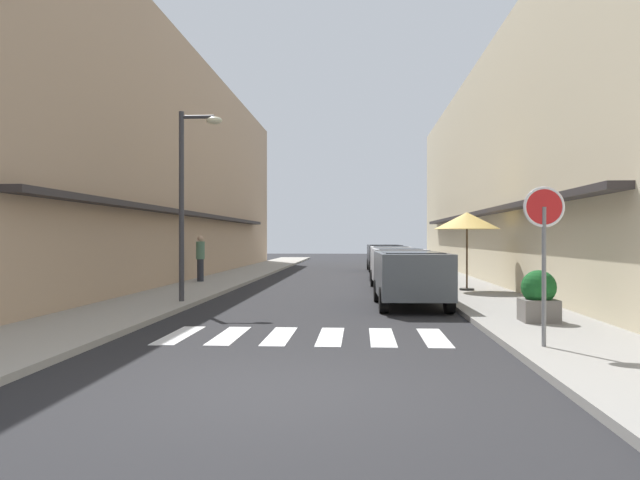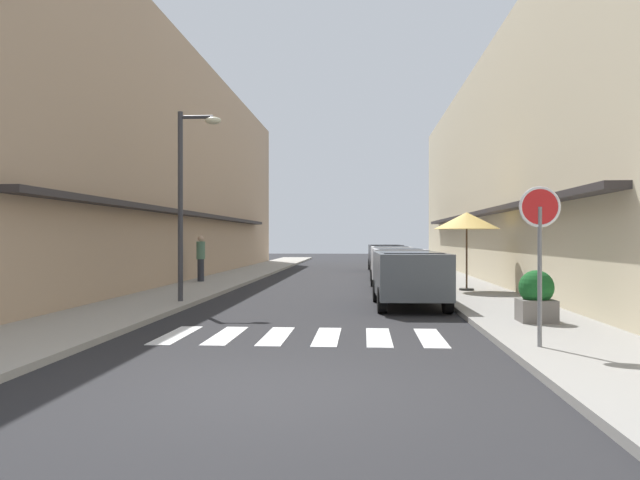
{
  "view_description": "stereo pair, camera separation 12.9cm",
  "coord_description": "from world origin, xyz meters",
  "px_view_note": "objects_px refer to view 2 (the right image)",
  "views": [
    {
      "loc": [
        1.02,
        -7.37,
        1.84
      ],
      "look_at": [
        -0.45,
        15.41,
        1.76
      ],
      "focal_mm": 34.78,
      "sensor_mm": 36.0,
      "label": 1
    },
    {
      "loc": [
        1.14,
        -7.37,
        1.84
      ],
      "look_at": [
        -0.45,
        15.41,
        1.76
      ],
      "focal_mm": 34.78,
      "sensor_mm": 36.0,
      "label": 2
    }
  ],
  "objects_px": {
    "parked_car_far": "(391,259)",
    "parked_car_distant": "(385,254)",
    "parked_car_mid": "(398,264)",
    "round_street_sign": "(540,224)",
    "pedestrian_walking_near": "(201,257)",
    "cafe_umbrella": "(467,221)",
    "planter_corner": "(536,297)",
    "parked_car_near": "(409,273)",
    "street_lamp": "(187,185)"
  },
  "relations": [
    {
      "from": "round_street_sign",
      "to": "pedestrian_walking_near",
      "type": "xyz_separation_m",
      "value": [
        -9.2,
        14.1,
        -0.97
      ]
    },
    {
      "from": "parked_car_distant",
      "to": "planter_corner",
      "type": "xyz_separation_m",
      "value": [
        2.32,
        -21.67,
        -0.28
      ]
    },
    {
      "from": "street_lamp",
      "to": "round_street_sign",
      "type": "bearing_deg",
      "value": -40.87
    },
    {
      "from": "street_lamp",
      "to": "planter_corner",
      "type": "relative_size",
      "value": 4.86
    },
    {
      "from": "parked_car_near",
      "to": "street_lamp",
      "type": "height_order",
      "value": "street_lamp"
    },
    {
      "from": "parked_car_near",
      "to": "cafe_umbrella",
      "type": "xyz_separation_m",
      "value": [
        2.17,
        4.1,
        1.47
      ]
    },
    {
      "from": "parked_car_mid",
      "to": "street_lamp",
      "type": "relative_size",
      "value": 0.79
    },
    {
      "from": "parked_car_near",
      "to": "round_street_sign",
      "type": "distance_m",
      "value": 6.77
    },
    {
      "from": "parked_car_near",
      "to": "parked_car_far",
      "type": "distance_m",
      "value": 11.17
    },
    {
      "from": "parked_car_near",
      "to": "planter_corner",
      "type": "distance_m",
      "value": 4.23
    },
    {
      "from": "street_lamp",
      "to": "pedestrian_walking_near",
      "type": "relative_size",
      "value": 2.83
    },
    {
      "from": "parked_car_near",
      "to": "planter_corner",
      "type": "height_order",
      "value": "parked_car_near"
    },
    {
      "from": "parked_car_far",
      "to": "pedestrian_walking_near",
      "type": "distance_m",
      "value": 8.43
    },
    {
      "from": "parked_car_far",
      "to": "pedestrian_walking_near",
      "type": "relative_size",
      "value": 2.3
    },
    {
      "from": "parked_car_mid",
      "to": "parked_car_far",
      "type": "height_order",
      "value": "same"
    },
    {
      "from": "planter_corner",
      "to": "pedestrian_walking_near",
      "type": "bearing_deg",
      "value": 131.78
    },
    {
      "from": "parked_car_near",
      "to": "parked_car_distant",
      "type": "relative_size",
      "value": 1.0
    },
    {
      "from": "parked_car_distant",
      "to": "planter_corner",
      "type": "height_order",
      "value": "parked_car_distant"
    },
    {
      "from": "parked_car_far",
      "to": "parked_car_distant",
      "type": "bearing_deg",
      "value": 90.0
    },
    {
      "from": "parked_car_far",
      "to": "pedestrian_walking_near",
      "type": "xyz_separation_m",
      "value": [
        -7.64,
        -3.56,
        0.16
      ]
    },
    {
      "from": "parked_car_distant",
      "to": "street_lamp",
      "type": "xyz_separation_m",
      "value": [
        -5.98,
        -18.1,
        2.36
      ]
    },
    {
      "from": "parked_car_distant",
      "to": "pedestrian_walking_near",
      "type": "distance_m",
      "value": 13.0
    },
    {
      "from": "parked_car_near",
      "to": "parked_car_far",
      "type": "relative_size",
      "value": 0.98
    },
    {
      "from": "parked_car_near",
      "to": "cafe_umbrella",
      "type": "relative_size",
      "value": 1.6
    },
    {
      "from": "parked_car_far",
      "to": "planter_corner",
      "type": "bearing_deg",
      "value": -81.03
    },
    {
      "from": "parked_car_distant",
      "to": "planter_corner",
      "type": "bearing_deg",
      "value": -83.89
    },
    {
      "from": "parked_car_near",
      "to": "planter_corner",
      "type": "bearing_deg",
      "value": -56.7
    },
    {
      "from": "cafe_umbrella",
      "to": "pedestrian_walking_near",
      "type": "distance_m",
      "value": 10.49
    },
    {
      "from": "parked_car_near",
      "to": "parked_car_mid",
      "type": "xyz_separation_m",
      "value": [
        0.0,
        5.61,
        0.0
      ]
    },
    {
      "from": "parked_car_mid",
      "to": "street_lamp",
      "type": "distance_m",
      "value": 8.51
    },
    {
      "from": "parked_car_mid",
      "to": "cafe_umbrella",
      "type": "height_order",
      "value": "cafe_umbrella"
    },
    {
      "from": "street_lamp",
      "to": "pedestrian_walking_near",
      "type": "distance_m",
      "value": 8.06
    },
    {
      "from": "parked_car_mid",
      "to": "parked_car_distant",
      "type": "xyz_separation_m",
      "value": [
        -0.0,
        12.52,
        0.0
      ]
    },
    {
      "from": "parked_car_far",
      "to": "parked_car_distant",
      "type": "xyz_separation_m",
      "value": [
        0.0,
        6.96,
        -0.0
      ]
    },
    {
      "from": "parked_car_mid",
      "to": "pedestrian_walking_near",
      "type": "distance_m",
      "value": 7.89
    },
    {
      "from": "cafe_umbrella",
      "to": "planter_corner",
      "type": "distance_m",
      "value": 7.84
    },
    {
      "from": "parked_car_far",
      "to": "parked_car_distant",
      "type": "relative_size",
      "value": 1.02
    },
    {
      "from": "parked_car_near",
      "to": "parked_car_far",
      "type": "xyz_separation_m",
      "value": [
        -0.0,
        11.17,
        0.0
      ]
    },
    {
      "from": "parked_car_far",
      "to": "cafe_umbrella",
      "type": "height_order",
      "value": "cafe_umbrella"
    },
    {
      "from": "cafe_umbrella",
      "to": "planter_corner",
      "type": "relative_size",
      "value": 2.42
    },
    {
      "from": "round_street_sign",
      "to": "cafe_umbrella",
      "type": "xyz_separation_m",
      "value": [
        0.6,
        10.6,
        0.33
      ]
    },
    {
      "from": "parked_car_mid",
      "to": "parked_car_far",
      "type": "relative_size",
      "value": 0.98
    },
    {
      "from": "parked_car_far",
      "to": "parked_car_distant",
      "type": "height_order",
      "value": "same"
    },
    {
      "from": "street_lamp",
      "to": "cafe_umbrella",
      "type": "height_order",
      "value": "street_lamp"
    },
    {
      "from": "parked_car_far",
      "to": "parked_car_near",
      "type": "bearing_deg",
      "value": -90.0
    },
    {
      "from": "cafe_umbrella",
      "to": "parked_car_far",
      "type": "bearing_deg",
      "value": 107.04
    },
    {
      "from": "round_street_sign",
      "to": "parked_car_mid",
      "type": "bearing_deg",
      "value": 97.36
    },
    {
      "from": "parked_car_mid",
      "to": "pedestrian_walking_near",
      "type": "bearing_deg",
      "value": 165.32
    },
    {
      "from": "parked_car_near",
      "to": "street_lamp",
      "type": "xyz_separation_m",
      "value": [
        -5.98,
        0.04,
        2.36
      ]
    },
    {
      "from": "planter_corner",
      "to": "pedestrian_walking_near",
      "type": "height_order",
      "value": "pedestrian_walking_near"
    }
  ]
}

